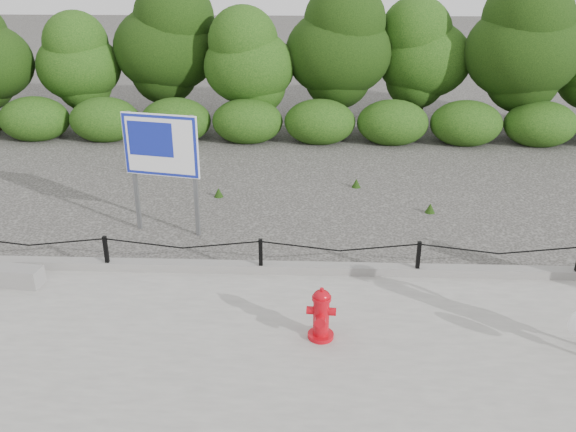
# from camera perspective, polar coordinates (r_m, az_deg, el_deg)

# --- Properties ---
(ground) EXTENTS (90.00, 90.00, 0.00)m
(ground) POSITION_cam_1_polar(r_m,az_deg,el_deg) (9.94, -2.53, -5.72)
(ground) COLOR #2D2B28
(ground) RESTS_ON ground
(sidewalk) EXTENTS (14.00, 4.00, 0.08)m
(sidewalk) POSITION_cam_1_polar(r_m,az_deg,el_deg) (8.23, -3.68, -12.25)
(sidewalk) COLOR gray
(sidewalk) RESTS_ON ground
(curb) EXTENTS (14.00, 0.22, 0.14)m
(curb) POSITION_cam_1_polar(r_m,az_deg,el_deg) (9.91, -2.52, -4.82)
(curb) COLOR slate
(curb) RESTS_ON sidewalk
(chain_barrier) EXTENTS (10.06, 0.06, 0.60)m
(chain_barrier) POSITION_cam_1_polar(r_m,az_deg,el_deg) (9.72, -2.57, -3.37)
(chain_barrier) COLOR black
(chain_barrier) RESTS_ON sidewalk
(treeline) EXTENTS (20.21, 3.49, 4.28)m
(treeline) POSITION_cam_1_polar(r_m,az_deg,el_deg) (17.79, 4.01, 15.36)
(treeline) COLOR black
(treeline) RESTS_ON ground
(fire_hydrant) EXTENTS (0.40, 0.41, 0.75)m
(fire_hydrant) POSITION_cam_1_polar(r_m,az_deg,el_deg) (8.16, 3.12, -9.20)
(fire_hydrant) COLOR #B50611
(fire_hydrant) RESTS_ON sidewalk
(concrete_block) EXTENTS (0.94, 0.43, 0.29)m
(concrete_block) POSITION_cam_1_polar(r_m,az_deg,el_deg) (10.41, -24.35, -5.12)
(concrete_block) COLOR gray
(concrete_block) RESTS_ON sidewalk
(advertising_sign) EXTENTS (1.40, 0.38, 2.27)m
(advertising_sign) POSITION_cam_1_polar(r_m,az_deg,el_deg) (11.12, -11.81, 5.99)
(advertising_sign) COLOR slate
(advertising_sign) RESTS_ON ground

